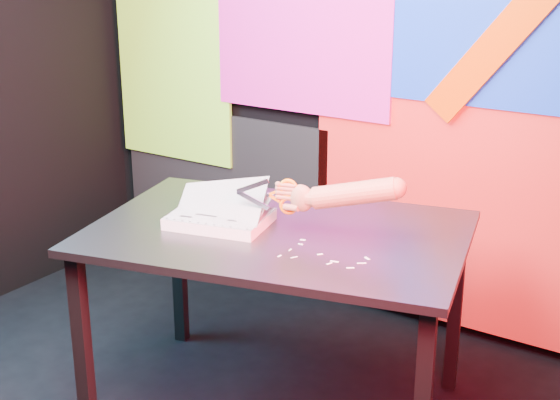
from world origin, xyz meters
The scene contains 7 objects.
room centered at (0.00, 0.00, 1.35)m, with size 3.01×3.01×2.71m.
backdrop centered at (0.06, 1.46, 0.96)m, with size 2.88×0.05×2.08m.
work_table centered at (0.25, 0.51, 0.67)m, with size 1.51×1.18×0.75m.
printout_stack centered at (0.04, 0.43, 0.77)m, with size 0.41×0.33×0.18m.
scissors centered at (0.29, 0.48, 0.89)m, with size 0.22×0.07×0.13m.
hand_forearm centered at (0.50, 0.54, 0.92)m, with size 0.43×0.16×0.16m.
paper_clippings centered at (0.53, 0.38, 0.75)m, with size 0.29×0.18×0.00m.
Camera 1 is at (1.70, -1.68, 1.74)m, focal length 50.00 mm.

